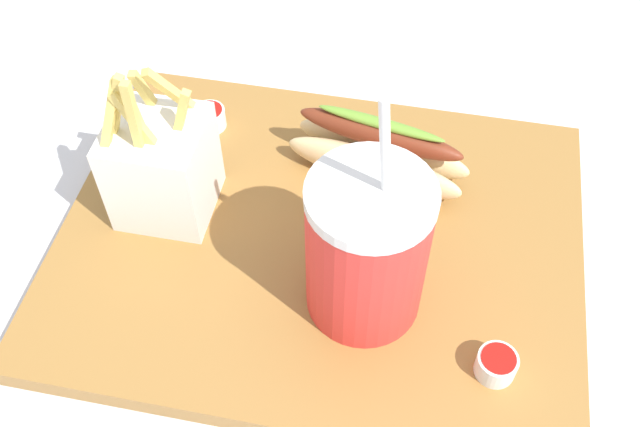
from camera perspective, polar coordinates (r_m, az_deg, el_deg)
ground_plane at (r=0.66m, az=0.00°, el=-3.24°), size 2.40×2.40×0.02m
food_tray at (r=0.64m, az=0.00°, el=-2.21°), size 0.45×0.36×0.02m
soda_cup at (r=0.54m, az=3.70°, el=-2.83°), size 0.09×0.09×0.23m
fries_basket at (r=0.63m, az=-12.30°, el=3.67°), size 0.08×0.08×0.16m
hot_dog_1 at (r=0.66m, az=4.58°, el=4.79°), size 0.17×0.08×0.07m
ketchup_cup_1 at (r=0.57m, az=13.65°, el=-11.37°), size 0.03×0.03×0.02m
ketchup_cup_2 at (r=0.73m, az=-8.61°, el=7.49°), size 0.03×0.03×0.02m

